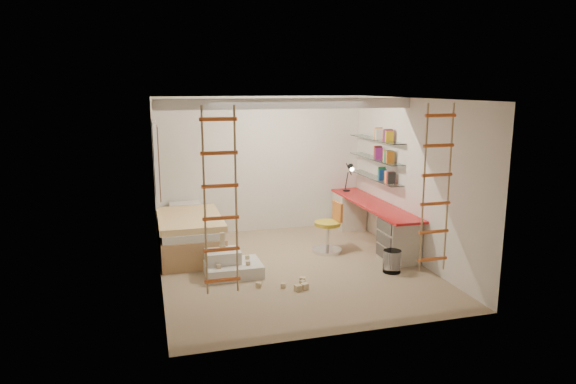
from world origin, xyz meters
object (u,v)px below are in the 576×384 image
object	(u,v)px
desk	(372,221)
swivel_chair	(329,234)
bed	(189,233)
play_platform	(230,265)

from	to	relation	value
desk	swivel_chair	size ratio (longest dim) A/B	3.25
bed	play_platform	xyz separation A→B (m)	(0.49, -1.24, -0.19)
play_platform	desk	bearing A→B (deg)	17.96
desk	play_platform	xyz separation A→B (m)	(-2.71, -0.88, -0.26)
desk	bed	bearing A→B (deg)	173.51
swivel_chair	play_platform	bearing A→B (deg)	-160.85
desk	play_platform	distance (m)	2.86
bed	swivel_chair	xyz separation A→B (m)	(2.29, -0.62, -0.01)
desk	swivel_chair	bearing A→B (deg)	-164.43
swivel_chair	desk	bearing A→B (deg)	15.57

